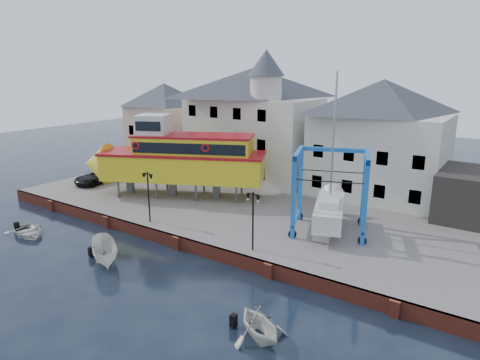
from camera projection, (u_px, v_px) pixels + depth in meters
The scene contains 14 objects.
ground at pixel (177, 249), 32.22m from camera, with size 140.00×140.00×0.00m, color black.
hardstanding at pixel (255, 205), 40.89m from camera, with size 44.00×22.00×1.00m, color #5F5650.
quay_wall at pixel (178, 242), 32.18m from camera, with size 44.00×0.47×1.00m.
building_pink at pixel (166, 124), 54.81m from camera, with size 8.00×7.00×10.30m.
building_white_main at pixel (254, 122), 47.69m from camera, with size 14.00×8.30×14.00m.
building_white_right at pixel (380, 139), 40.83m from camera, with size 12.00×8.00×11.20m.
lamp_post_left at pixel (148, 184), 34.28m from camera, with size 1.12×0.32×4.20m.
lamp_post_right at pixel (253, 206), 28.85m from camera, with size 1.12×0.32×4.20m.
tour_boat at pixel (172, 158), 41.45m from camera, with size 18.26×11.51×7.89m.
travel_lift at pixel (330, 204), 33.20m from camera, with size 6.73×8.16×12.00m.
van at pixel (97, 177), 46.52m from camera, with size 2.39×5.17×1.44m, color black.
motorboat_a at pixel (106, 262), 30.09m from camera, with size 1.70×4.51×1.74m, color silver.
motorboat_c at pixel (259, 338), 21.68m from camera, with size 2.92×3.39×1.78m, color silver.
motorboat_d at pixel (28, 234), 35.01m from camera, with size 2.88×4.03×0.83m, color silver.
Camera 1 is at (20.67, -21.99, 13.31)m, focal length 32.00 mm.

